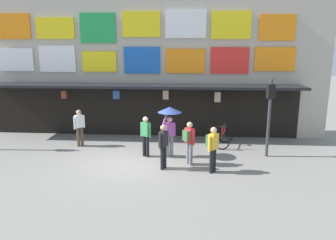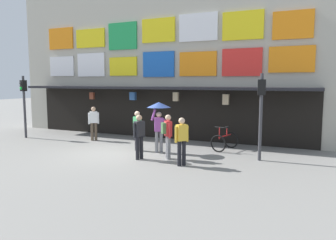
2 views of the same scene
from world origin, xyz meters
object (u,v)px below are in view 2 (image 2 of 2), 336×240
Objects in this scene: pedestrian_in_white at (94,121)px; pedestrian_in_green at (137,128)px; traffic_light_near at (24,97)px; traffic_light_far at (261,103)px; pedestrian_in_blue at (167,133)px; pedestrian_with_umbrella at (159,113)px; bicycle_parked at (225,141)px; pedestrian_in_purple at (139,134)px; pedestrian_in_yellow at (181,138)px.

pedestrian_in_green is at bearing -20.81° from pedestrian_in_white.
traffic_light_near is 11.89m from traffic_light_far.
pedestrian_in_white is (-8.14, 0.81, -1.19)m from traffic_light_far.
traffic_light_near is 1.90× the size of pedestrian_in_blue.
pedestrian_in_blue is 1.36m from pedestrian_with_umbrella.
traffic_light_far is 1.90× the size of pedestrian_in_blue.
bicycle_parked is 0.77× the size of pedestrian_in_blue.
pedestrian_with_umbrella reaches higher than pedestrian_in_purple.
pedestrian_in_green reaches higher than bicycle_parked.
traffic_light_near is 1.54× the size of pedestrian_with_umbrella.
bicycle_parked is 2.98m from pedestrian_in_blue.
pedestrian_with_umbrella is (-3.99, -0.33, -0.50)m from traffic_light_far.
pedestrian_in_blue is 5.35m from pedestrian_in_white.
pedestrian_in_purple is at bearing -152.04° from pedestrian_in_blue.
pedestrian_in_yellow is (-2.35, -1.91, -1.16)m from traffic_light_far.
pedestrian_in_blue is (-3.19, -1.22, -1.16)m from traffic_light_far.
bicycle_parked is 3.75m from pedestrian_in_green.
traffic_light_far is at bearing 22.58° from pedestrian_in_purple.
pedestrian_in_white is 6.40m from pedestrian_in_yellow.
traffic_light_far is 4.62m from pedestrian_in_purple.
traffic_light_near is at bearing 168.80° from pedestrian_in_yellow.
traffic_light_near reaches higher than pedestrian_with_umbrella.
bicycle_parked is at bearing 26.60° from pedestrian_in_green.
traffic_light_far is 5.12m from pedestrian_in_green.
pedestrian_in_yellow is at bearing -39.26° from pedestrian_in_blue.
pedestrian_in_yellow is at bearing -25.13° from pedestrian_in_white.
pedestrian_in_green is 1.56m from pedestrian_in_purple.
pedestrian_in_green is 3.02m from pedestrian_in_yellow.
pedestrian_in_purple reaches higher than bicycle_parked.
pedestrian_in_blue and pedestrian_in_white have the same top height.
pedestrian_in_yellow is (-0.70, -3.17, 0.59)m from bicycle_parked.
pedestrian_in_blue is at bearing -22.27° from pedestrian_in_white.
traffic_light_near reaches higher than pedestrian_in_green.
pedestrian_in_white and pedestrian_in_yellow have the same top height.
pedestrian_in_green is at bearing -175.79° from pedestrian_with_umbrella.
traffic_light_near is 4.02m from pedestrian_in_white.
traffic_light_far is 2.71m from bicycle_parked.
pedestrian_in_green is at bearing 122.59° from pedestrian_in_purple.
pedestrian_in_white is at bearing 147.90° from pedestrian_in_purple.
pedestrian_in_green is (6.93, -0.38, -1.19)m from traffic_light_near.
pedestrian_with_umbrella is at bearing 84.42° from pedestrian_in_purple.
pedestrian_in_white and pedestrian_in_green have the same top height.
pedestrian_in_yellow is at bearing -102.46° from bicycle_parked.
pedestrian_in_purple is (-4.12, -1.71, -1.19)m from traffic_light_far.
pedestrian_with_umbrella is (7.90, -0.31, -0.50)m from traffic_light_near.
traffic_light_near is 8.86m from pedestrian_in_blue.
pedestrian_in_green is 0.81× the size of pedestrian_with_umbrella.
pedestrian_in_yellow and pedestrian_in_purple have the same top height.
pedestrian_in_yellow is at bearing -11.20° from traffic_light_near.
pedestrian_in_white is at bearing 174.34° from traffic_light_far.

